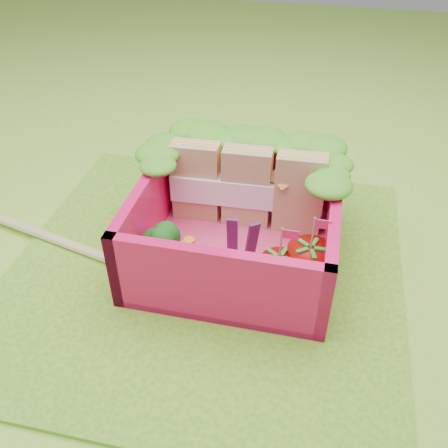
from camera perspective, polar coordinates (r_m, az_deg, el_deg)
The scene contains 13 objects.
ground at distance 3.41m, azimuth -2.22°, elevation -5.46°, with size 14.00×14.00×0.00m, color #93BC35.
placemat at distance 3.40m, azimuth -2.22°, elevation -5.28°, with size 2.60×2.60×0.03m, color #60A224.
bento_floor at distance 3.48m, azimuth 1.47°, elevation -3.12°, with size 1.30×1.30×0.05m, color #E93B72.
bento_box at distance 3.32m, azimuth 1.53°, elevation 0.13°, with size 1.30×1.30×0.55m.
lettuce_ruffle at distance 3.52m, azimuth 3.12°, elevation 8.91°, with size 1.43×0.77×0.11m.
sandwich_stack at distance 3.55m, azimuth 2.69°, elevation 4.17°, with size 1.09×0.21×0.60m.
broccoli at distance 3.23m, azimuth -7.12°, elevation -2.34°, with size 0.33×0.33×0.27m.
carrot_sticks at distance 3.21m, azimuth -4.12°, elevation -3.78°, with size 0.09×0.09×0.27m.
purple_wedges at distance 3.24m, azimuth 2.06°, elevation -1.91°, with size 0.20×0.06×0.38m.
strawberry_left at distance 3.13m, azimuth 6.23°, elevation -5.46°, with size 0.23×0.23×0.47m.
strawberry_right at distance 3.16m, azimuth 9.62°, elevation -4.72°, with size 0.28×0.28×0.52m.
snap_peas at distance 3.25m, azimuth 7.60°, elevation -5.92°, with size 0.57×0.56×0.05m.
chopsticks at distance 3.64m, azimuth -15.88°, elevation -2.81°, with size 2.06×0.56×0.05m.
Camera 1 is at (0.67, -2.39, 2.34)m, focal length 40.00 mm.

